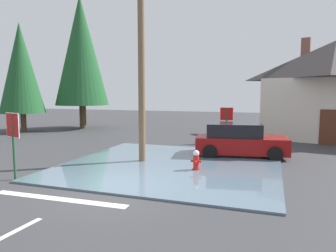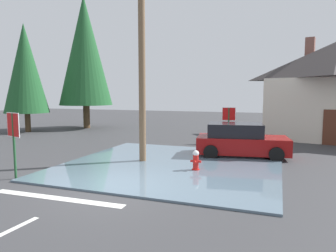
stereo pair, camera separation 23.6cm
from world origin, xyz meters
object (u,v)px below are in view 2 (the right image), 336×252
Objects in this scene: parked_car at (240,141)px; pine_tree_tall_left at (85,51)px; stop_sign_far at (229,118)px; stop_sign_near at (13,132)px; utility_pole at (142,56)px; fire_hydrant at (196,161)px; pine_tree_mid_left at (25,69)px.

pine_tree_tall_left is at bearing 151.15° from parked_car.
stop_sign_far is 0.19× the size of pine_tree_tall_left.
parked_car is at bearing -72.91° from stop_sign_far.
stop_sign_far is at bearing -17.40° from pine_tree_tall_left.
stop_sign_near is 5.60m from utility_pole.
stop_sign_near is at bearing -127.99° from utility_pole.
stop_sign_near is 0.27× the size of utility_pole.
fire_hydrant is 3.65m from parked_car.
pine_tree_mid_left is at bearing 166.87° from parked_car.
utility_pole is 4.06× the size of stop_sign_far.
parked_car is 0.40× the size of pine_tree_tall_left.
utility_pole is at bearing -112.70° from stop_sign_far.
fire_hydrant is (5.49, 3.07, -1.23)m from stop_sign_near.
fire_hydrant is at bearing -16.55° from utility_pole.
pine_tree_tall_left is (-12.44, 3.90, 4.87)m from stop_sign_far.
parked_car is (6.69, 6.51, -0.89)m from stop_sign_near.
utility_pole is 14.26m from pine_tree_tall_left.
pine_tree_tall_left is (-12.34, 10.89, 5.96)m from fire_hydrant.
stop_sign_far is (2.61, 6.24, -2.94)m from utility_pole.
fire_hydrant is 0.10× the size of pine_tree_mid_left.
fire_hydrant is 0.07× the size of pine_tree_tall_left.
pine_tree_mid_left is at bearing -126.42° from pine_tree_tall_left.
utility_pole is 14.11m from pine_tree_mid_left.
parked_car is at bearing -13.13° from pine_tree_mid_left.
fire_hydrant is at bearing -109.21° from parked_car.
utility_pole is at bearing 163.45° from fire_hydrant.
stop_sign_near is 0.21× the size of pine_tree_tall_left.
stop_sign_near is 6.41m from fire_hydrant.
utility_pole reaches higher than pine_tree_mid_left.
pine_tree_mid_left is at bearing 154.35° from fire_hydrant.
stop_sign_near is 16.25m from pine_tree_tall_left.
pine_tree_mid_left is at bearing 152.67° from utility_pole.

